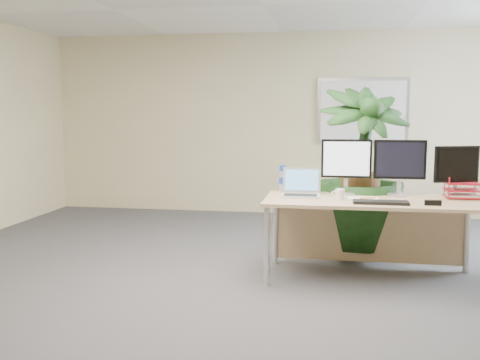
% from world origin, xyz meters
% --- Properties ---
extents(floor, '(8.00, 8.00, 0.00)m').
position_xyz_m(floor, '(0.00, 0.00, 0.00)').
color(floor, '#45454A').
rests_on(floor, ground).
extents(back_wall, '(7.00, 0.04, 2.70)m').
position_xyz_m(back_wall, '(0.00, 4.00, 1.35)').
color(back_wall, beige).
rests_on(back_wall, floor).
extents(whiteboard, '(1.30, 0.04, 0.95)m').
position_xyz_m(whiteboard, '(1.20, 3.97, 1.55)').
color(whiteboard, '#B9B9BE').
rests_on(whiteboard, back_wall).
extents(desk, '(1.93, 0.81, 0.74)m').
position_xyz_m(desk, '(1.14, 0.99, 0.58)').
color(desk, tan).
rests_on(desk, floor).
extents(floor_plant, '(1.10, 1.10, 1.50)m').
position_xyz_m(floor_plant, '(1.06, 1.52, 0.75)').
color(floor_plant, '#143413').
rests_on(floor_plant, floor).
extents(monitor_left, '(0.47, 0.22, 0.53)m').
position_xyz_m(monitor_left, '(0.91, 1.17, 1.04)').
color(monitor_left, silver).
rests_on(monitor_left, desk).
extents(monitor_right, '(0.47, 0.22, 0.53)m').
position_xyz_m(monitor_right, '(1.40, 1.14, 1.04)').
color(monitor_right, silver).
rests_on(monitor_right, desk).
extents(monitor_dark, '(0.42, 0.20, 0.48)m').
position_xyz_m(monitor_dark, '(1.90, 1.10, 1.02)').
color(monitor_dark, silver).
rests_on(monitor_dark, desk).
extents(laptop, '(0.36, 0.31, 0.26)m').
position_xyz_m(laptop, '(0.49, 0.99, 0.80)').
color(laptop, silver).
rests_on(laptop, desk).
extents(keyboard, '(0.47, 0.16, 0.03)m').
position_xyz_m(keyboard, '(1.19, 0.66, 0.75)').
color(keyboard, black).
rests_on(keyboard, desk).
extents(coffee_mug, '(0.13, 0.09, 0.10)m').
position_xyz_m(coffee_mug, '(0.85, 0.81, 0.79)').
color(coffee_mug, white).
rests_on(coffee_mug, desk).
extents(spiral_notebook, '(0.27, 0.21, 0.01)m').
position_xyz_m(spiral_notebook, '(1.06, 0.87, 0.75)').
color(spiral_notebook, silver).
rests_on(spiral_notebook, desk).
extents(orange_pen, '(0.14, 0.05, 0.01)m').
position_xyz_m(orange_pen, '(1.09, 0.85, 0.76)').
color(orange_pen, '#F9591B').
rests_on(orange_pen, spiral_notebook).
extents(yellow_highlighter, '(0.12, 0.03, 0.02)m').
position_xyz_m(yellow_highlighter, '(1.29, 0.81, 0.75)').
color(yellow_highlighter, yellow).
rests_on(yellow_highlighter, desk).
extents(water_bottle, '(0.07, 0.07, 0.27)m').
position_xyz_m(water_bottle, '(0.29, 1.21, 0.87)').
color(water_bottle, '#A8B5C6').
rests_on(water_bottle, desk).
extents(letter_tray, '(0.30, 0.23, 0.14)m').
position_xyz_m(letter_tray, '(1.95, 1.10, 0.81)').
color(letter_tray, '#B11523').
rests_on(letter_tray, desk).
extents(stapler, '(0.14, 0.04, 0.05)m').
position_xyz_m(stapler, '(1.62, 0.65, 0.76)').
color(stapler, black).
rests_on(stapler, desk).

